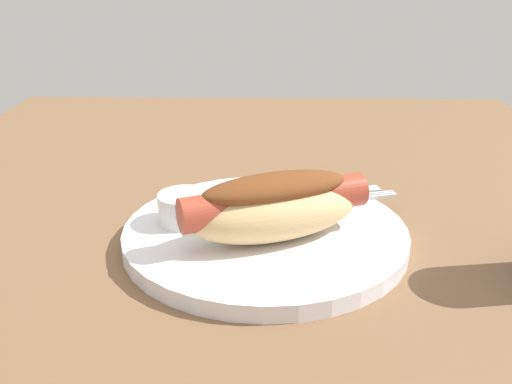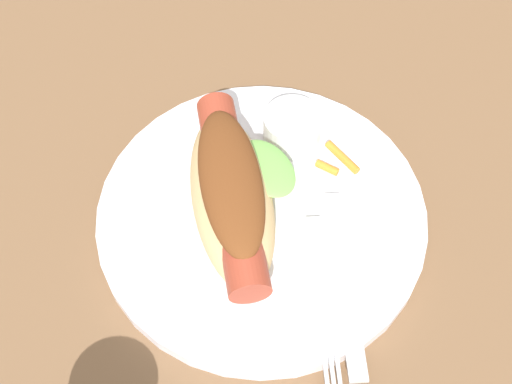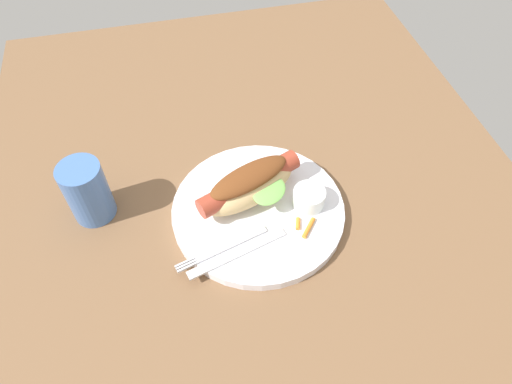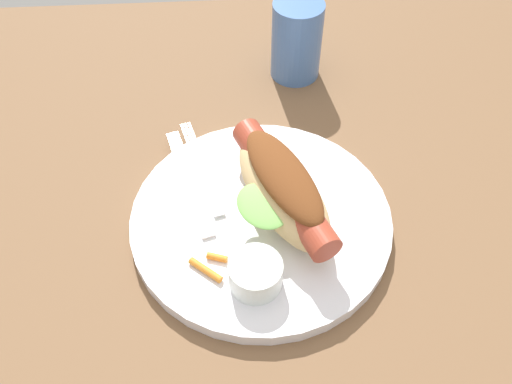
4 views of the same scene
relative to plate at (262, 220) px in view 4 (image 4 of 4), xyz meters
The scene contains 8 objects.
ground_plane 1.94cm from the plate, 94.16° to the right, with size 120.00×90.00×1.80cm, color brown.
plate is the anchor object (origin of this frame).
hot_dog 4.69cm from the plate, 21.49° to the left, with size 12.14×17.49×6.23cm.
sauce_ramekin 8.28cm from the plate, 98.16° to the right, with size 5.07×5.07×2.90cm, color white.
fork 9.13cm from the plate, 132.91° to the left, with size 5.05×14.37×0.40cm.
knife 9.09cm from the plate, 146.88° to the left, with size 15.72×1.40×0.36cm, color silver.
carrot_garnish 8.22cm from the plate, 132.18° to the right, with size 3.86×3.47×0.69cm.
drinking_cup 26.36cm from the plate, 76.00° to the left, with size 6.52×6.52×10.36cm, color #4770B2.
Camera 4 is at (-2.68, -32.75, 46.44)cm, focal length 37.82 mm.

